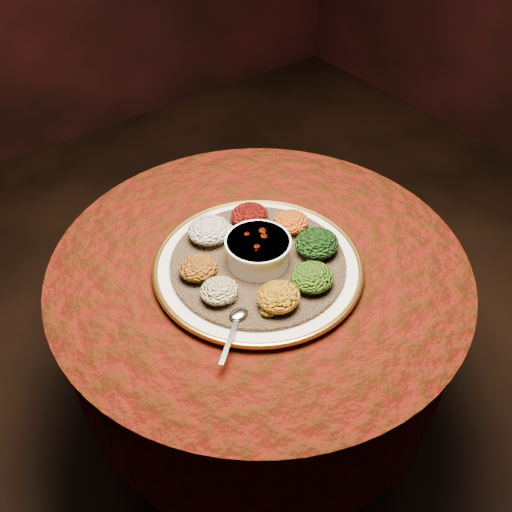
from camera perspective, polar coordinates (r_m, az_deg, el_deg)
table at (r=1.43m, az=0.30°, el=-5.87°), size 0.96×0.96×0.73m
platter at (r=1.27m, az=0.20°, el=-1.02°), size 0.50×0.50×0.02m
injera at (r=1.26m, az=0.20°, el=-0.67°), size 0.50×0.50×0.01m
stew_bowl at (r=1.24m, az=0.20°, el=0.67°), size 0.14×0.14×0.06m
spoon at (r=1.14m, az=-1.88°, el=-6.22°), size 0.12×0.10×0.01m
portion_ayib at (r=1.31m, az=-4.68°, el=2.59°), size 0.10×0.10×0.05m
portion_kitfo at (r=1.35m, az=-0.66°, el=4.08°), size 0.09×0.09×0.04m
portion_tikil at (r=1.33m, az=3.50°, el=3.42°), size 0.08×0.08×0.04m
portion_gomen at (r=1.28m, az=6.10°, el=1.27°), size 0.10×0.10×0.05m
portion_mixveg at (r=1.20m, az=5.64°, el=-2.13°), size 0.09×0.09×0.04m
portion_kik at (r=1.16m, az=2.25°, el=-4.10°), size 0.09×0.09×0.04m
portion_timatim at (r=1.17m, az=-3.69°, el=-3.47°), size 0.08×0.08×0.04m
portion_shiro at (r=1.22m, az=-5.81°, el=-1.17°), size 0.08×0.08×0.04m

